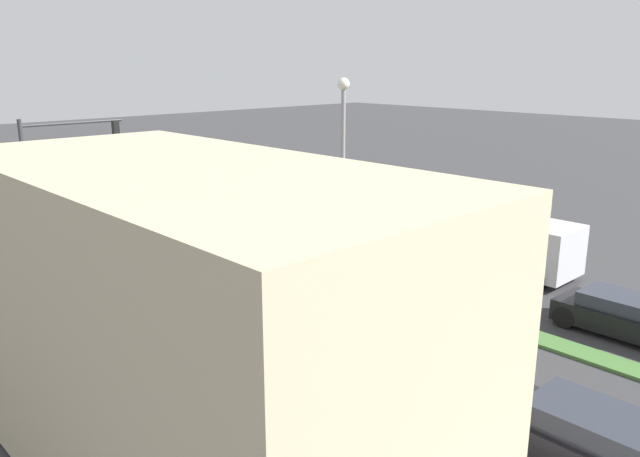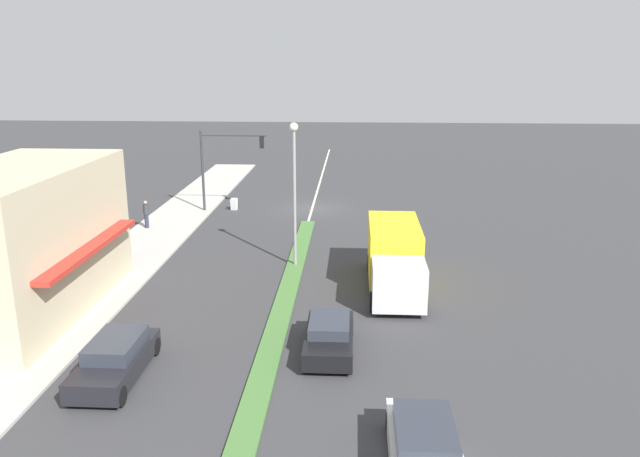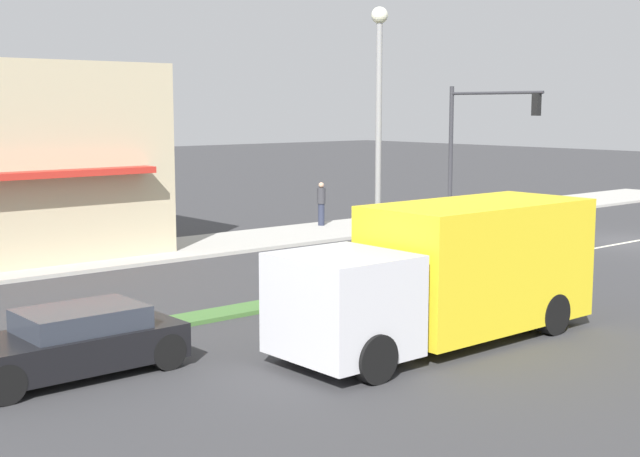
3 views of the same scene
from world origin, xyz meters
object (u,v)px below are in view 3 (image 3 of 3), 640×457
object	(u,v)px
street_lamp	(379,111)
warning_aframe_sign	(497,218)
pedestrian	(321,203)
suv_black	(74,343)
delivery_truck	(449,272)
traffic_signal_main	(478,132)

from	to	relation	value
street_lamp	warning_aframe_sign	xyz separation A→B (m)	(5.55, -12.06, -4.35)
street_lamp	warning_aframe_sign	bearing A→B (deg)	-65.28
street_lamp	pedestrian	world-z (taller)	street_lamp
warning_aframe_sign	suv_black	world-z (taller)	suv_black
pedestrian	delivery_truck	distance (m)	17.75
warning_aframe_sign	traffic_signal_main	bearing A→B (deg)	45.81
pedestrian	delivery_truck	world-z (taller)	delivery_truck
warning_aframe_sign	suv_black	distance (m)	23.18
pedestrian	delivery_truck	bearing A→B (deg)	148.23
warning_aframe_sign	delivery_truck	size ratio (longest dim) A/B	0.11
pedestrian	traffic_signal_main	bearing A→B (deg)	-129.02
traffic_signal_main	delivery_truck	distance (m)	18.23
street_lamp	delivery_truck	size ratio (longest dim) A/B	0.98
suv_black	street_lamp	bearing A→B (deg)	-77.33
suv_black	pedestrian	bearing A→B (deg)	-53.09
traffic_signal_main	street_lamp	xyz separation A→B (m)	(-6.12, 11.47, 0.88)
traffic_signal_main	street_lamp	distance (m)	13.03
warning_aframe_sign	pedestrian	bearing A→B (deg)	50.39
suv_black	delivery_truck	bearing A→B (deg)	-111.75
traffic_signal_main	warning_aframe_sign	xyz separation A→B (m)	(-0.57, -0.59, -3.47)
warning_aframe_sign	suv_black	xyz separation A→B (m)	(-7.75, 21.84, 0.19)
pedestrian	suv_black	xyz separation A→B (m)	(-12.29, 16.36, -0.43)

